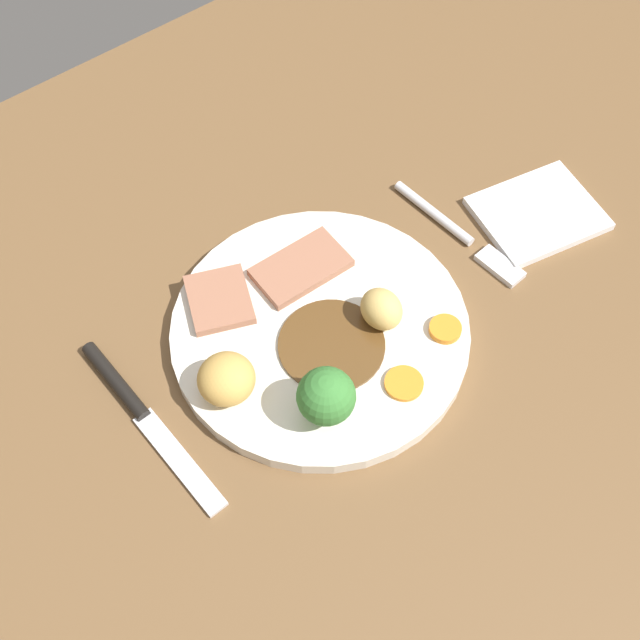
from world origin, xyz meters
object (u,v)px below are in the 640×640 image
at_px(broccoli_floret, 326,397).
at_px(fork, 460,234).
at_px(roast_potato_left, 381,309).
at_px(meat_slice_under, 219,300).
at_px(meat_slice_main, 301,268).
at_px(dinner_plate, 320,331).
at_px(carrot_coin_back, 404,383).
at_px(roast_potato_right, 226,379).
at_px(carrot_coin_front, 445,329).
at_px(folded_napkin, 538,213).
at_px(knife, 138,409).

relative_size(broccoli_floret, fork, 0.36).
bearing_deg(roast_potato_left, meat_slice_under, -46.35).
distance_m(roast_potato_left, broccoli_floret, 0.10).
height_order(meat_slice_main, roast_potato_left, roast_potato_left).
bearing_deg(broccoli_floret, dinner_plate, -125.49).
bearing_deg(meat_slice_under, carrot_coin_back, 113.69).
height_order(dinner_plate, carrot_coin_back, carrot_coin_back).
xyz_separation_m(dinner_plate, meat_slice_main, (-0.02, -0.06, 0.01)).
relative_size(roast_potato_left, roast_potato_right, 0.83).
height_order(roast_potato_left, carrot_coin_front, roast_potato_left).
xyz_separation_m(dinner_plate, meat_slice_under, (0.05, -0.07, 0.01)).
bearing_deg(folded_napkin, fork, -20.39).
bearing_deg(folded_napkin, carrot_coin_front, 15.09).
height_order(meat_slice_main, carrot_coin_back, meat_slice_main).
xyz_separation_m(roast_potato_left, folded_napkin, (-0.20, -0.00, -0.03)).
distance_m(carrot_coin_front, folded_napkin, 0.17).
relative_size(roast_potato_left, carrot_coin_front, 1.41).
bearing_deg(carrot_coin_front, carrot_coin_back, 15.13).
relative_size(meat_slice_under, roast_potato_right, 1.29).
bearing_deg(dinner_plate, fork, -179.11).
bearing_deg(fork, dinner_plate, -92.64).
bearing_deg(dinner_plate, roast_potato_right, 0.82).
distance_m(roast_potato_left, carrot_coin_back, 0.07).
distance_m(dinner_plate, fork, 0.17).
height_order(carrot_coin_front, broccoli_floret, broccoli_floret).
bearing_deg(broccoli_floret, folded_napkin, -171.67).
bearing_deg(meat_slice_under, roast_potato_right, 59.73).
bearing_deg(meat_slice_main, broccoli_floret, 59.83).
distance_m(carrot_coin_back, knife, 0.21).
xyz_separation_m(dinner_plate, knife, (0.16, -0.03, -0.00)).
bearing_deg(carrot_coin_back, fork, -149.60).
distance_m(meat_slice_under, folded_napkin, 0.31).
bearing_deg(meat_slice_main, carrot_coin_front, 113.79).
relative_size(roast_potato_left, carrot_coin_back, 1.21).
height_order(roast_potato_left, folded_napkin, roast_potato_left).
bearing_deg(carrot_coin_back, dinner_plate, -78.19).
bearing_deg(knife, meat_slice_under, 108.19).
xyz_separation_m(dinner_plate, roast_potato_left, (-0.04, 0.03, 0.02)).
bearing_deg(folded_napkin, roast_potato_right, -4.00).
bearing_deg(broccoli_floret, roast_potato_right, -54.61).
xyz_separation_m(roast_potato_right, knife, (0.06, -0.04, -0.03)).
bearing_deg(knife, roast_potato_right, 59.51).
bearing_deg(carrot_coin_front, broccoli_floret, -0.68).
bearing_deg(roast_potato_right, dinner_plate, -179.18).
bearing_deg(carrot_coin_front, roast_potato_right, -21.24).
bearing_deg(dinner_plate, meat_slice_under, -54.72).
relative_size(carrot_coin_back, fork, 0.21).
height_order(meat_slice_main, knife, meat_slice_main).
height_order(roast_potato_right, knife, roast_potato_right).
height_order(meat_slice_under, fork, meat_slice_under).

